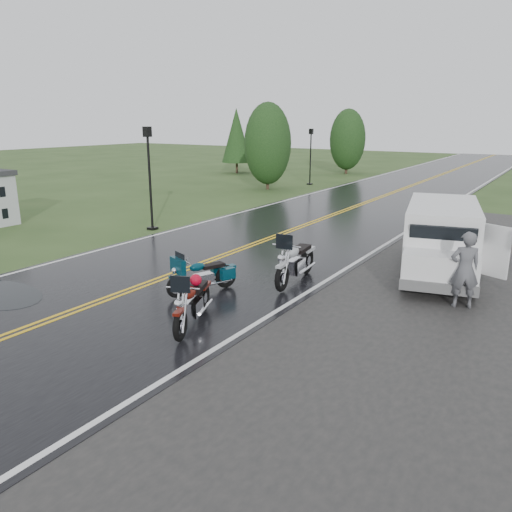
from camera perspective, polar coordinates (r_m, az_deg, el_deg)
The scene contains 12 objects.
ground at distance 12.55m, azimuth -15.95°, elevation -4.60°, with size 120.00×120.00×0.00m, color #2D471E.
road at distance 20.26m, azimuth 5.65°, elevation 3.49°, with size 8.00×100.00×0.04m, color black.
motorcycle_red at distance 9.58m, azimuth -8.72°, elevation -6.46°, with size 0.77×2.11×1.25m, color #541009, non-canonical shape.
motorcycle_teal at distance 11.89m, azimuth -9.04°, elevation -2.48°, with size 0.68×1.88×1.11m, color #052F3D, non-canonical shape.
motorcycle_silver at distance 12.13m, azimuth 3.00°, elevation -1.22°, with size 0.86×2.37×1.40m, color #A3A7AB, non-canonical shape.
van_white at distance 12.87m, azimuth 16.97°, elevation 0.42°, with size 1.89×5.03×1.98m, color silver, non-canonical shape.
person_at_van at distance 12.09m, azimuth 22.74°, elevation -1.60°, with size 0.64×0.42×1.76m, color #515257.
lamp_post_near_left at distance 19.62m, azimuth -12.04°, elevation 8.63°, with size 0.34×0.34×3.95m, color black, non-canonical shape.
lamp_post_far_left at distance 33.28m, azimuth 6.24°, elevation 11.22°, with size 0.31×0.31×3.63m, color black, non-canonical shape.
tree_left_mid at distance 30.79m, azimuth 1.35°, elevation 11.72°, with size 2.84×2.84×4.43m, color #1E3D19, non-canonical shape.
tree_left_far at distance 40.70m, azimuth 10.38°, elevation 12.25°, with size 2.77×2.77×4.27m, color #1E3D19, non-canonical shape.
pine_left_far at distance 40.47m, azimuth -2.23°, elevation 12.93°, with size 2.36×2.36×4.92m, color #1E3D19, non-canonical shape.
Camera 1 is at (9.04, -7.65, 4.15)m, focal length 35.00 mm.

